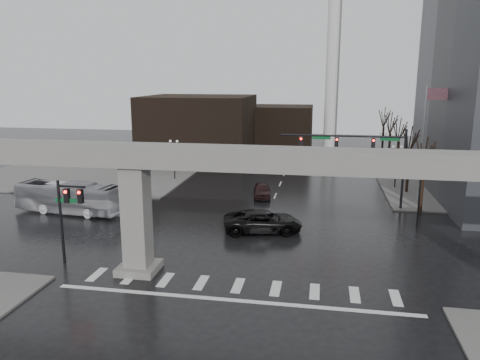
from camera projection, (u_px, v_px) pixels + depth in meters
The scene contains 23 objects.
ground at pixel (241, 279), 30.53m from camera, with size 160.00×160.00×0.00m, color black.
sidewalk_nw at pixel (111, 164), 69.55m from camera, with size 28.00×36.00×0.15m, color #63615E.
elevated_guideway at pixel (261, 177), 28.82m from camera, with size 48.00×2.60×8.70m.
building_far_left at pixel (199, 129), 72.19m from camera, with size 16.00×14.00×10.00m, color black.
building_far_mid at pixel (282, 129), 79.97m from camera, with size 10.00×10.00×8.00m, color black.
smokestack at pixel (332, 73), 70.80m from camera, with size 3.60×3.60×30.00m.
signal_mast_arm at pixel (364, 150), 45.79m from camera, with size 12.12×0.43×8.00m.
signal_left_pole at pixel (67, 208), 32.22m from camera, with size 2.30×0.30×6.00m.
flagpole_assembly at pixel (427, 131), 47.42m from camera, with size 2.06×0.12×12.00m.
lamp_right_0 at pixel (420, 187), 40.92m from camera, with size 1.22×0.32×5.11m.
lamp_right_1 at pixel (397, 159), 54.37m from camera, with size 1.22×0.32×5.11m.
lamp_right_2 at pixel (382, 143), 67.82m from camera, with size 1.22×0.32×5.11m.
lamp_left_0 at pixel (129, 176), 45.54m from camera, with size 1.22×0.32×5.11m.
lamp_left_1 at pixel (174, 153), 58.99m from camera, with size 1.22×0.32×5.11m.
lamp_left_2 at pixel (202, 139), 72.44m from camera, with size 1.22×0.32×5.11m.
tree_right_0 at pixel (423, 185), 44.75m from camera, with size 1.09×1.58×7.50m.
tree_right_1 at pixel (408, 168), 52.42m from camera, with size 1.09×1.61×7.67m.
tree_right_2 at pixel (398, 156), 60.10m from camera, with size 1.10×1.63×7.85m.
tree_right_3 at pixel (390, 146), 67.77m from camera, with size 1.11×1.66×8.02m.
tree_right_4 at pixel (383, 139), 75.44m from camera, with size 1.12×1.69×8.19m.
pickup_truck at pixel (263, 221), 39.58m from camera, with size 3.06×6.63×1.84m, color black.
city_bus at pixel (69, 198), 44.97m from camera, with size 2.54×10.86×3.02m, color silver.
far_car at pixel (262, 190), 51.07m from camera, with size 1.81×4.50×1.53m, color black.
Camera 1 is at (4.93, -27.96, 12.97)m, focal length 35.00 mm.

